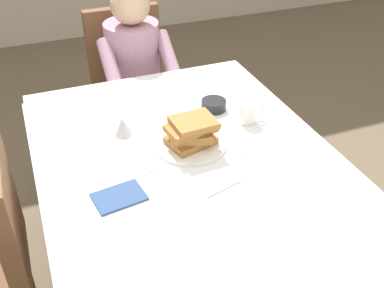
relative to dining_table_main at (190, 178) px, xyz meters
The scene contains 13 objects.
ground_plane 0.65m from the dining_table_main, ahead, with size 14.00×14.00×0.00m, color brown.
dining_table_main is the anchor object (origin of this frame).
chair_diner 1.18m from the dining_table_main, 86.92° to the left, with size 0.44×0.45×0.93m.
diner_person 1.02m from the dining_table_main, 86.45° to the left, with size 0.40×0.43×1.12m.
plate_breakfast 0.13m from the dining_table_main, 68.35° to the left, with size 0.28×0.28×0.02m, color white.
breakfast_stack 0.18m from the dining_table_main, 66.63° to the left, with size 0.20×0.17×0.11m.
cup_coffee 0.39m from the dining_table_main, 26.86° to the left, with size 0.11×0.08×0.08m.
bowl_butter 0.40m from the dining_table_main, 53.42° to the left, with size 0.11×0.11×0.04m, color black.
syrup_pitcher 0.35m from the dining_table_main, 126.32° to the left, with size 0.08×0.08×0.07m.
fork_left_of_plate 0.19m from the dining_table_main, 158.14° to the left, with size 0.18×0.01×0.01m, color silver.
knife_right_of_plate 0.25m from the dining_table_main, 15.78° to the left, with size 0.20×0.01×0.01m, color silver.
spoon_near_edge 0.23m from the dining_table_main, 77.24° to the right, with size 0.15×0.01×0.01m, color silver.
napkin_folded 0.34m from the dining_table_main, 159.03° to the right, with size 0.17×0.12×0.01m, color #334C7F.
Camera 1 is at (-0.50, -1.31, 1.77)m, focal length 43.18 mm.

